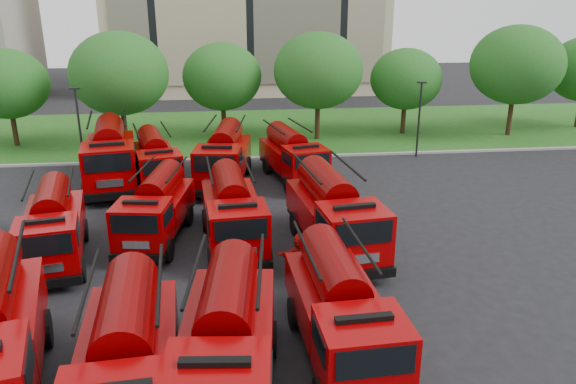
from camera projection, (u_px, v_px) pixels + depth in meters
name	position (u px, v px, depth m)	size (l,w,h in m)	color
ground	(256.00, 292.00, 20.99)	(140.00, 140.00, 0.00)	black
lawn	(237.00, 131.00, 45.32)	(70.00, 16.00, 0.12)	#184A13
curb	(240.00, 158.00, 37.73)	(70.00, 0.30, 0.14)	gray
tree_1	(7.00, 84.00, 39.28)	(5.71, 5.71, 6.98)	#382314
tree_2	(119.00, 74.00, 38.47)	(6.72, 6.72, 8.22)	#382314
tree_3	(222.00, 77.00, 41.79)	(5.88, 5.88, 7.19)	#382314
tree_4	(318.00, 71.00, 40.96)	(6.55, 6.55, 8.01)	#382314
tree_5	(406.00, 79.00, 42.94)	(5.46, 5.46, 6.68)	#382314
tree_6	(517.00, 65.00, 42.02)	(6.89, 6.89, 8.42)	#382314
lamp_post_0	(79.00, 123.00, 35.05)	(0.60, 0.25, 5.11)	black
lamp_post_1	(419.00, 115.00, 37.42)	(0.60, 0.25, 5.11)	black
fire_truck_1	(127.00, 365.00, 14.19)	(3.09, 7.44, 3.31)	black
fire_truck_2	(226.00, 344.00, 15.07)	(3.22, 7.44, 3.29)	black
fire_truck_3	(340.00, 310.00, 16.85)	(2.79, 6.97, 3.12)	black
fire_truck_4	(53.00, 226.00, 23.09)	(3.45, 6.88, 3.00)	black
fire_truck_5	(156.00, 208.00, 25.15)	(3.20, 6.70, 2.93)	black
fire_truck_6	(233.00, 212.00, 24.44)	(2.94, 7.02, 3.12)	black
fire_truck_7	(334.00, 213.00, 23.94)	(3.41, 7.64, 3.36)	black
fire_truck_8	(110.00, 155.00, 32.10)	(3.93, 8.23, 3.60)	black
fire_truck_9	(155.00, 161.00, 32.11)	(3.68, 6.94, 3.01)	black
fire_truck_10	(224.00, 156.00, 32.46)	(3.49, 7.48, 3.28)	black
fire_truck_11	(292.00, 155.00, 33.13)	(3.66, 6.92, 3.00)	black
firefighter_5	(300.00, 277.00, 22.07)	(1.74, 0.75, 1.88)	#AC120D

